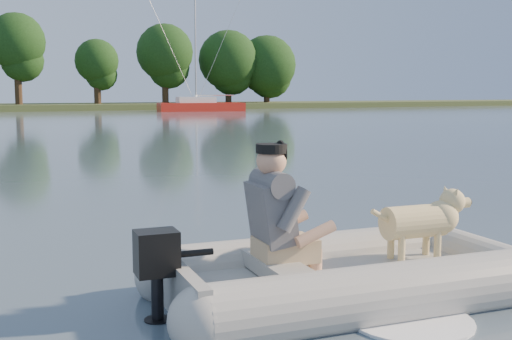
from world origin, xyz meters
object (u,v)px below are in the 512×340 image
dinghy (353,226)px  man (274,208)px  sailboat (200,106)px  dog (415,227)px

dinghy → man: bearing=175.8°
dinghy → man: man is taller
dinghy → sailboat: bearing=74.9°
man → dog: bearing=-0.0°
man → dog: size_ratio=1.16×
dog → sailboat: (18.56, 51.21, -0.07)m
man → sailboat: 54.84m
sailboat → dinghy: bearing=-102.6°
sailboat → man: bearing=-103.3°
dinghy → dog: (0.68, -0.01, -0.08)m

